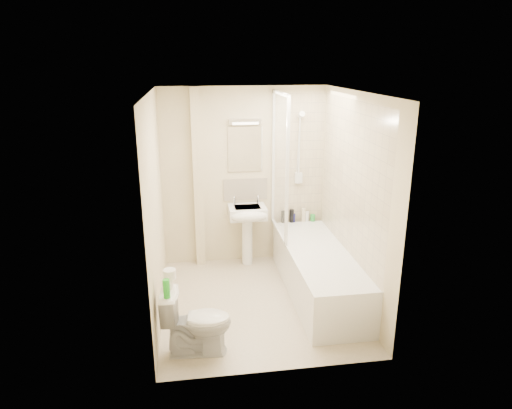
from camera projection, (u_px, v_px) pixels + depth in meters
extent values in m
plane|color=beige|center=(258.00, 302.00, 5.35)|extent=(2.50, 2.50, 0.00)
cube|color=beige|center=(244.00, 177.00, 6.16)|extent=(2.20, 0.02, 2.40)
cube|color=beige|center=(155.00, 210.00, 4.83)|extent=(0.02, 2.50, 2.40)
cube|color=beige|center=(354.00, 200.00, 5.14)|extent=(0.02, 2.50, 2.40)
cube|color=white|center=(258.00, 92.00, 4.62)|extent=(2.20, 2.50, 0.02)
cube|color=beige|center=(299.00, 159.00, 6.19)|extent=(0.70, 0.01, 1.75)
cube|color=beige|center=(351.00, 179.00, 5.17)|extent=(0.01, 2.10, 1.75)
cube|color=beige|center=(198.00, 180.00, 6.02)|extent=(0.12, 0.12, 2.40)
cube|color=beige|center=(245.00, 189.00, 6.21)|extent=(0.60, 0.02, 0.30)
cube|color=white|center=(245.00, 149.00, 6.04)|extent=(0.46, 0.01, 0.60)
cube|color=silver|center=(245.00, 121.00, 5.91)|extent=(0.42, 0.07, 0.07)
cube|color=white|center=(318.00, 273.00, 5.47)|extent=(0.70, 2.10, 0.55)
cube|color=white|center=(319.00, 256.00, 5.41)|extent=(0.56, 1.96, 0.05)
cube|color=white|center=(280.00, 165.00, 5.72)|extent=(0.01, 0.90, 1.80)
cube|color=white|center=(273.00, 158.00, 6.13)|extent=(0.04, 0.04, 1.80)
cube|color=white|center=(287.00, 174.00, 5.30)|extent=(0.04, 0.04, 1.80)
cube|color=white|center=(281.00, 93.00, 5.45)|extent=(0.04, 0.90, 0.04)
cube|color=white|center=(279.00, 231.00, 5.99)|extent=(0.04, 0.90, 0.03)
cylinder|color=white|center=(299.00, 150.00, 6.13)|extent=(0.02, 0.02, 0.90)
cylinder|color=white|center=(298.00, 183.00, 6.27)|extent=(0.05, 0.05, 0.02)
cylinder|color=white|center=(300.00, 117.00, 5.99)|extent=(0.05, 0.05, 0.02)
cylinder|color=white|center=(301.00, 115.00, 5.92)|extent=(0.08, 0.11, 0.11)
cube|color=white|center=(298.00, 178.00, 6.24)|extent=(0.10, 0.05, 0.14)
cylinder|color=white|center=(298.00, 147.00, 6.09)|extent=(0.01, 0.13, 0.84)
cylinder|color=white|center=(247.00, 241.00, 6.27)|extent=(0.14, 0.14, 0.67)
cube|color=white|center=(247.00, 212.00, 6.11)|extent=(0.50, 0.38, 0.15)
ellipsoid|color=white|center=(249.00, 216.00, 5.95)|extent=(0.50, 0.21, 0.15)
cube|color=silver|center=(247.00, 208.00, 6.09)|extent=(0.34, 0.25, 0.04)
cylinder|color=white|center=(234.00, 201.00, 6.15)|extent=(0.03, 0.03, 0.10)
cylinder|color=white|center=(258.00, 200.00, 6.20)|extent=(0.03, 0.03, 0.10)
sphere|color=white|center=(234.00, 198.00, 6.14)|extent=(0.04, 0.04, 0.04)
sphere|color=white|center=(258.00, 197.00, 6.18)|extent=(0.04, 0.04, 0.04)
cylinder|color=black|center=(283.00, 217.00, 6.33)|extent=(0.06, 0.06, 0.17)
cylinder|color=black|center=(292.00, 216.00, 6.34)|extent=(0.06, 0.06, 0.18)
cylinder|color=#141457|center=(294.00, 218.00, 6.36)|extent=(0.05, 0.05, 0.12)
cylinder|color=beige|center=(303.00, 215.00, 6.36)|extent=(0.05, 0.05, 0.19)
cylinder|color=white|center=(307.00, 216.00, 6.38)|extent=(0.05, 0.05, 0.14)
cylinder|color=green|center=(313.00, 218.00, 6.40)|extent=(0.07, 0.07, 0.09)
imported|color=white|center=(197.00, 321.00, 4.35)|extent=(0.47, 0.71, 0.67)
cylinder|color=white|center=(167.00, 284.00, 4.26)|extent=(0.10, 0.10, 0.09)
cylinder|color=white|center=(170.00, 274.00, 4.26)|extent=(0.12, 0.12, 0.09)
cylinder|color=green|center=(167.00, 289.00, 4.09)|extent=(0.06, 0.06, 0.18)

